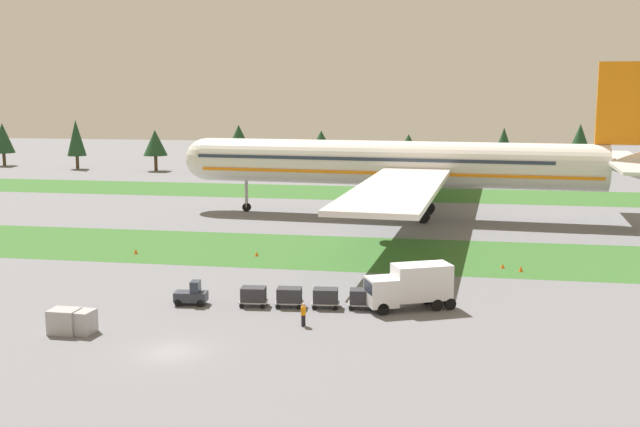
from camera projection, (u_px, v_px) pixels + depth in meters
name	position (u px, v px, depth m)	size (l,w,h in m)	color
ground_plane	(172.00, 352.00, 50.20)	(400.00, 400.00, 0.00)	slate
grass_strip_near	(280.00, 250.00, 81.92)	(320.00, 17.28, 0.01)	#336028
grass_strip_far	(341.00, 193.00, 127.20)	(320.00, 17.28, 0.01)	#336028
airliner	(412.00, 164.00, 101.07)	(64.36, 78.98, 20.55)	silver
baggage_tug	(192.00, 295.00, 61.07)	(2.71, 1.54, 1.97)	#2D333D
cargo_dolly_lead	(253.00, 295.00, 60.67)	(2.33, 1.70, 1.55)	#A3A3A8
cargo_dolly_second	(289.00, 296.00, 60.45)	(2.33, 1.70, 1.55)	#A3A3A8
cargo_dolly_third	(326.00, 296.00, 60.23)	(2.33, 1.70, 1.55)	#A3A3A8
cargo_dolly_fourth	(362.00, 297.00, 60.01)	(2.33, 1.70, 1.55)	#A3A3A8
catering_truck	(411.00, 285.00, 59.69)	(7.28, 4.96, 3.58)	silver
ground_crew_marshaller	(303.00, 314.00, 55.52)	(0.36, 0.52, 1.74)	black
uld_container_0	(64.00, 321.00, 53.99)	(2.00, 1.60, 1.74)	#A3A3A8
uld_container_1	(80.00, 322.00, 53.99)	(2.00, 1.60, 1.67)	#A3A3A8
taxiway_marker_0	(136.00, 251.00, 79.98)	(0.44, 0.44, 0.55)	orange
taxiway_marker_1	(257.00, 254.00, 78.90)	(0.44, 0.44, 0.49)	orange
taxiway_marker_2	(521.00, 269.00, 72.19)	(0.44, 0.44, 0.58)	orange
taxiway_marker_3	(503.00, 266.00, 73.58)	(0.44, 0.44, 0.47)	orange
distant_tree_line	(372.00, 143.00, 154.50)	(164.73, 9.52, 10.66)	#4C3823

